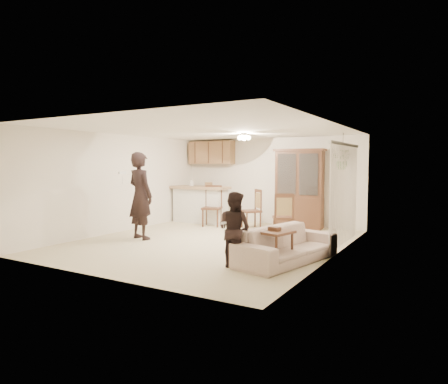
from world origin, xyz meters
The scene contains 23 objects.
floor centered at (0.00, 0.00, 0.00)m, with size 6.50×6.50×0.00m, color beige.
ceiling centered at (0.00, 0.00, 2.50)m, with size 5.50×6.50×0.02m, color white.
wall_back centered at (0.00, 3.25, 1.25)m, with size 5.50×0.02×2.50m, color white.
wall_front centered at (0.00, -3.25, 1.25)m, with size 5.50×0.02×2.50m, color white.
wall_left centered at (-2.75, 0.00, 1.25)m, with size 0.02×6.50×2.50m, color white.
wall_right centered at (2.75, 0.00, 1.25)m, with size 0.02×6.50×2.50m, color white.
breakfast_bar centered at (-1.85, 2.35, 0.50)m, with size 1.60×0.55×1.00m, color silver.
bar_top centered at (-1.85, 2.35, 1.05)m, with size 1.75×0.70×0.08m, color tan.
upper_cabinets centered at (-1.90, 3.07, 2.10)m, with size 1.50×0.34×0.70m, color olive.
vertical_blinds centered at (2.71, 0.90, 1.10)m, with size 0.06×2.30×2.10m, color white, non-canonical shape.
ceiling_fixture centered at (0.20, 1.20, 2.40)m, with size 0.36×0.36×0.20m, color #FFEABF, non-canonical shape.
hanging_plant centered at (2.30, 2.40, 1.85)m, with size 0.43×0.37×0.48m, color #285E25.
plant_cord centered at (2.30, 2.40, 2.17)m, with size 0.01×0.01×0.65m, color black.
sofa centered at (2.15, -0.91, 0.37)m, with size 1.87×0.73×0.73m, color beige.
adult centered at (-1.61, -0.52, 0.90)m, with size 0.66×0.43×1.80m, color black.
child centered at (1.49, -1.66, 0.68)m, with size 0.66×0.51×1.35m, color black.
china_hutch centered at (1.03, 2.89, 1.06)m, with size 1.41×0.66×2.15m.
side_table centered at (2.03, -1.20, 0.31)m, with size 0.67×0.67×0.66m.
chair_bar centered at (-1.19, 1.95, 0.32)m, with size 0.64×0.64×1.14m.
chair_hutch_left centered at (-0.06, 2.15, 0.30)m, with size 0.66×0.66×1.06m.
chair_hutch_right centered at (1.20, 1.29, 0.30)m, with size 0.64×0.64×1.07m.
controller_adult centered at (-1.71, -0.98, 1.55)m, with size 0.05×0.18×0.05m, color white.
controller_child centered at (1.46, -1.96, 0.79)m, with size 0.03×0.11×0.03m, color white.
Camera 1 is at (4.69, -7.52, 1.74)m, focal length 32.00 mm.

